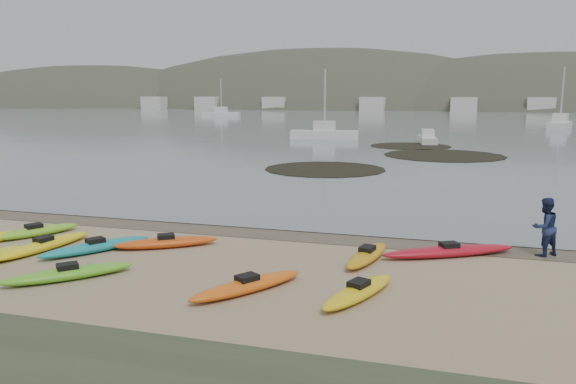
% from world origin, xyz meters
% --- Properties ---
extents(ground, '(600.00, 600.00, 0.00)m').
position_xyz_m(ground, '(0.00, 0.00, 0.00)').
color(ground, tan).
rests_on(ground, ground).
extents(wet_sand, '(60.00, 60.00, 0.00)m').
position_xyz_m(wet_sand, '(0.00, -0.30, 0.00)').
color(wet_sand, brown).
rests_on(wet_sand, ground).
extents(water, '(1200.00, 1200.00, 0.00)m').
position_xyz_m(water, '(0.00, 300.00, 0.01)').
color(water, slate).
rests_on(water, ground).
extents(kayaks, '(23.25, 8.21, 0.34)m').
position_xyz_m(kayaks, '(-1.70, -4.51, 0.17)').
color(kayaks, '#64C727').
rests_on(kayaks, ground).
extents(person_east, '(1.16, 1.12, 1.89)m').
position_xyz_m(person_east, '(8.71, -0.80, 0.94)').
color(person_east, navy).
rests_on(person_east, ground).
extents(kelp_mats, '(16.63, 26.65, 0.04)m').
position_xyz_m(kelp_mats, '(2.04, 26.98, 0.03)').
color(kelp_mats, black).
rests_on(kelp_mats, water).
extents(moored_boats, '(103.82, 74.81, 1.20)m').
position_xyz_m(moored_boats, '(3.58, 75.48, 0.55)').
color(moored_boats, silver).
rests_on(moored_boats, ground).
extents(far_hills, '(550.00, 135.00, 80.00)m').
position_xyz_m(far_hills, '(39.38, 193.97, -15.93)').
color(far_hills, '#384235').
rests_on(far_hills, ground).
extents(far_town, '(199.00, 5.00, 4.00)m').
position_xyz_m(far_town, '(6.00, 145.00, 2.00)').
color(far_town, beige).
rests_on(far_town, ground).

